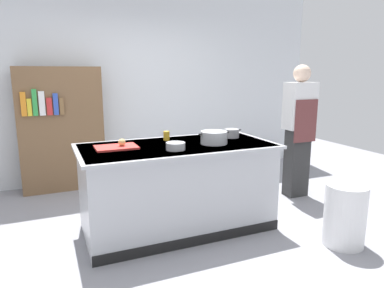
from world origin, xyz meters
TOP-DOWN VIEW (x-y plane):
  - ground_plane at (0.00, 0.00)m, footprint 10.00×10.00m
  - back_wall at (0.00, 2.10)m, footprint 6.40×0.12m
  - counter_island at (0.00, -0.00)m, footprint 1.98×0.98m
  - cutting_board at (-0.60, 0.08)m, footprint 0.40×0.28m
  - onion at (-0.55, 0.08)m, footprint 0.07×0.07m
  - stock_pot at (0.37, -0.10)m, footprint 0.34×0.28m
  - sauce_pan at (0.71, 0.14)m, footprint 0.23×0.17m
  - mixing_bowl at (-0.10, -0.21)m, footprint 0.18×0.18m
  - juice_cup at (-0.02, 0.27)m, footprint 0.07×0.07m
  - trash_bin at (1.32, -0.98)m, footprint 0.38×0.38m
  - person_chef at (1.81, 0.31)m, footprint 0.38×0.25m
  - bookshelf at (-1.02, 1.80)m, footprint 1.10×0.31m

SIDE VIEW (x-z plane):
  - ground_plane at x=0.00m, z-range 0.00..0.00m
  - trash_bin at x=1.32m, z-range 0.00..0.60m
  - counter_island at x=0.00m, z-range 0.02..0.92m
  - bookshelf at x=-1.02m, z-range 0.00..1.70m
  - cutting_board at x=-0.60m, z-range 0.90..0.92m
  - person_chef at x=1.81m, z-range 0.05..1.77m
  - mixing_bowl at x=-0.10m, z-range 0.90..0.97m
  - sauce_pan at x=0.71m, z-range 0.90..1.00m
  - juice_cup at x=-0.02m, z-range 0.90..1.00m
  - onion at x=-0.55m, z-range 0.92..0.99m
  - stock_pot at x=0.37m, z-range 0.90..1.03m
  - back_wall at x=0.00m, z-range 0.00..3.00m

